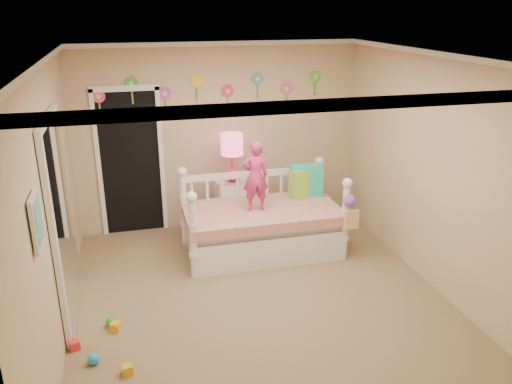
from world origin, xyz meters
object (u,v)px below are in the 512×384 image
object	(u,v)px
daybed	(262,212)
child	(255,176)
nightstand	(233,206)
table_lamp	(232,150)

from	to	relation	value
daybed	child	size ratio (longest dim) A/B	2.24
nightstand	table_lamp	size ratio (longest dim) A/B	1.10
daybed	table_lamp	bearing A→B (deg)	107.91
child	nightstand	size ratio (longest dim) A/B	1.20
child	daybed	bearing A→B (deg)	-159.71
daybed	table_lamp	distance (m)	1.00
nightstand	table_lamp	distance (m)	0.82
child	nightstand	xyz separation A→B (m)	(-0.13, 0.75, -0.68)
child	table_lamp	xyz separation A→B (m)	(-0.13, 0.75, 0.14)
child	nightstand	bearing A→B (deg)	-78.93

